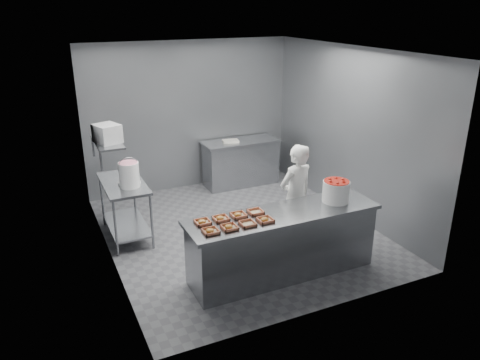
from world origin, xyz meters
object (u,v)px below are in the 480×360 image
(tray_5, at_px, (221,218))
(tray_3, at_px, (265,220))
(prep_table, at_px, (125,201))
(tray_7, at_px, (256,212))
(service_counter, at_px, (283,243))
(tray_4, at_px, (203,222))
(back_counter, at_px, (241,162))
(tray_1, at_px, (229,227))
(strawberry_tub, at_px, (336,190))
(tray_2, at_px, (248,224))
(tray_6, at_px, (238,215))
(tray_0, at_px, (210,231))
(appliance, at_px, (107,133))
(glaze_bucket, at_px, (129,174))
(worker, at_px, (295,197))

(tray_5, bearing_deg, tray_3, -28.86)
(prep_table, height_order, tray_7, tray_7)
(service_counter, height_order, tray_4, tray_4)
(back_counter, distance_m, tray_1, 3.82)
(service_counter, xyz_separation_m, tray_1, (-0.82, -0.13, 0.47))
(tray_7, height_order, strawberry_tub, strawberry_tub)
(strawberry_tub, bearing_deg, prep_table, 141.90)
(tray_2, bearing_deg, tray_5, 132.58)
(tray_6, bearing_deg, tray_5, 180.00)
(tray_0, xyz_separation_m, tray_6, (0.48, 0.26, 0.00))
(tray_3, xyz_separation_m, tray_4, (-0.72, 0.26, 0.00))
(tray_6, xyz_separation_m, tray_7, (0.24, 0.00, -0.00))
(appliance, bearing_deg, tray_0, -88.86)
(glaze_bucket, bearing_deg, tray_6, -57.66)
(prep_table, bearing_deg, tray_6, -59.53)
(tray_4, relative_size, glaze_bucket, 0.42)
(tray_4, height_order, tray_5, same)
(tray_4, bearing_deg, glaze_bucket, 108.38)
(tray_0, bearing_deg, tray_5, 47.78)
(tray_2, height_order, tray_7, same)
(worker, height_order, strawberry_tub, worker)
(tray_6, height_order, worker, worker)
(tray_4, relative_size, tray_7, 1.00)
(tray_4, xyz_separation_m, strawberry_tub, (1.87, -0.11, 0.14))
(back_counter, relative_size, tray_7, 8.01)
(tray_7, relative_size, strawberry_tub, 0.52)
(tray_1, xyz_separation_m, tray_3, (0.48, 0.00, 0.00))
(service_counter, height_order, tray_1, tray_1)
(tray_3, bearing_deg, tray_7, 89.34)
(tray_0, relative_size, worker, 0.12)
(tray_1, distance_m, tray_3, 0.48)
(strawberry_tub, distance_m, appliance, 3.28)
(tray_0, bearing_deg, service_counter, 7.11)
(service_counter, height_order, glaze_bucket, glaze_bucket)
(glaze_bucket, bearing_deg, tray_1, -67.50)
(tray_0, relative_size, appliance, 0.54)
(glaze_bucket, bearing_deg, tray_7, -51.85)
(prep_table, relative_size, tray_7, 6.40)
(tray_2, height_order, tray_6, tray_6)
(back_counter, relative_size, worker, 0.95)
(tray_1, xyz_separation_m, tray_2, (0.24, 0.00, -0.00))
(back_counter, relative_size, appliance, 4.33)
(back_counter, height_order, strawberry_tub, strawberry_tub)
(tray_7, distance_m, strawberry_tub, 1.16)
(back_counter, bearing_deg, tray_0, -120.10)
(tray_4, bearing_deg, tray_0, -90.00)
(service_counter, bearing_deg, tray_5, 170.84)
(tray_0, relative_size, tray_4, 1.00)
(tray_3, bearing_deg, tray_0, 180.00)
(back_counter, relative_size, tray_1, 8.01)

